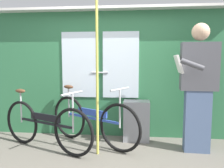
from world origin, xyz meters
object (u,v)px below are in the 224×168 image
trash_bin_by_wall (136,121)px  bicycle_leaning_behind (45,125)px  passenger_reading_newspaper (198,85)px  handrail_pole (97,79)px  bicycle_near_door (92,120)px

trash_bin_by_wall → bicycle_leaning_behind: bearing=-158.9°
passenger_reading_newspaper → handrail_pole: 1.41m
bicycle_leaning_behind → passenger_reading_newspaper: (2.17, 0.15, 0.60)m
bicycle_leaning_behind → passenger_reading_newspaper: passenger_reading_newspaper is taller
bicycle_leaning_behind → trash_bin_by_wall: bearing=44.7°
bicycle_near_door → bicycle_leaning_behind: 0.70m
passenger_reading_newspaper → trash_bin_by_wall: bearing=-20.9°
bicycle_leaning_behind → handrail_pole: size_ratio=0.75×
bicycle_leaning_behind → bicycle_near_door: bearing=46.5°
passenger_reading_newspaper → bicycle_near_door: bearing=-2.3°
bicycle_leaning_behind → trash_bin_by_wall: size_ratio=2.42×
bicycle_near_door → bicycle_leaning_behind: size_ratio=0.96×
bicycle_leaning_behind → trash_bin_by_wall: 1.42m
bicycle_leaning_behind → trash_bin_by_wall: (1.33, 0.51, -0.04)m
bicycle_near_door → trash_bin_by_wall: bearing=49.5°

